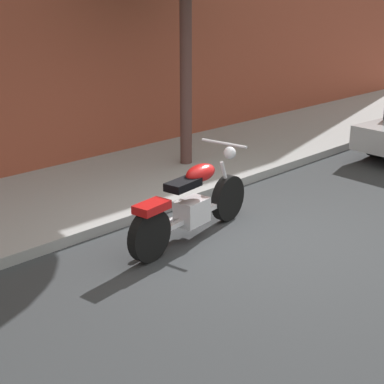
# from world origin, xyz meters

# --- Properties ---
(ground_plane) EXTENTS (60.00, 60.00, 0.00)m
(ground_plane) POSITION_xyz_m (0.00, 0.00, 0.00)
(ground_plane) COLOR #303335
(sidewalk) EXTENTS (25.99, 2.79, 0.14)m
(sidewalk) POSITION_xyz_m (0.00, 2.78, 0.07)
(sidewalk) COLOR #979797
(sidewalk) RESTS_ON ground
(motorcycle) EXTENTS (2.27, 0.70, 1.14)m
(motorcycle) POSITION_xyz_m (-0.50, 0.48, 0.46)
(motorcycle) COLOR black
(motorcycle) RESTS_ON ground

